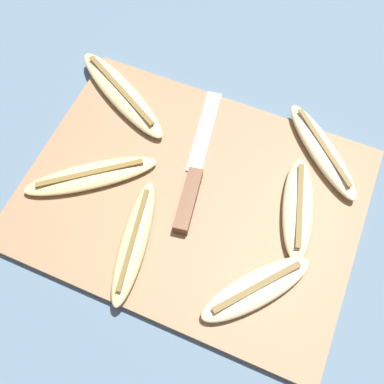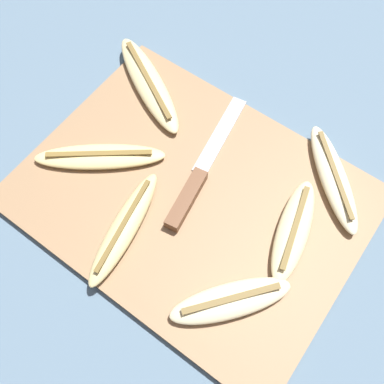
{
  "view_description": "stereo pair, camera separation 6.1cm",
  "coord_description": "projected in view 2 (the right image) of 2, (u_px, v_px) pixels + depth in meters",
  "views": [
    {
      "loc": [
        0.11,
        -0.25,
        0.57
      ],
      "look_at": [
        0.0,
        0.0,
        0.02
      ],
      "focal_mm": 42.0,
      "sensor_mm": 36.0,
      "label": 1
    },
    {
      "loc": [
        0.16,
        -0.22,
        0.57
      ],
      "look_at": [
        0.0,
        0.0,
        0.02
      ],
      "focal_mm": 42.0,
      "sensor_mm": 36.0,
      "label": 2
    }
  ],
  "objects": [
    {
      "name": "ground_plane",
      "position": [
        192.0,
        199.0,
        0.63
      ],
      "size": [
        4.0,
        4.0,
        0.0
      ],
      "primitive_type": "plane",
      "color": "slate"
    },
    {
      "name": "cutting_board",
      "position": [
        192.0,
        197.0,
        0.63
      ],
      "size": [
        0.46,
        0.35,
        0.01
      ],
      "color": "#997551",
      "rests_on": "ground_plane"
    },
    {
      "name": "knife",
      "position": [
        192.0,
        183.0,
        0.62
      ],
      "size": [
        0.06,
        0.24,
        0.02
      ],
      "rotation": [
        0.0,
        0.0,
        0.16
      ],
      "color": "brown",
      "rests_on": "cutting_board"
    },
    {
      "name": "banana_golden_short",
      "position": [
        100.0,
        157.0,
        0.64
      ],
      "size": [
        0.17,
        0.15,
        0.02
      ],
      "rotation": [
        0.0,
        0.0,
        5.37
      ],
      "color": "#EDD689",
      "rests_on": "cutting_board"
    },
    {
      "name": "banana_soft_right",
      "position": [
        293.0,
        230.0,
        0.59
      ],
      "size": [
        0.08,
        0.16,
        0.02
      ],
      "rotation": [
        0.0,
        0.0,
        3.4
      ],
      "color": "beige",
      "rests_on": "cutting_board"
    },
    {
      "name": "banana_mellow_near",
      "position": [
        149.0,
        83.0,
        0.7
      ],
      "size": [
        0.2,
        0.14,
        0.02
      ],
      "rotation": [
        0.0,
        0.0,
        1.07
      ],
      "color": "beige",
      "rests_on": "cutting_board"
    },
    {
      "name": "banana_cream_curved",
      "position": [
        231.0,
        301.0,
        0.55
      ],
      "size": [
        0.13,
        0.15,
        0.02
      ],
      "rotation": [
        0.0,
        0.0,
        2.46
      ],
      "color": "beige",
      "rests_on": "cutting_board"
    },
    {
      "name": "banana_spotted_left",
      "position": [
        124.0,
        227.0,
        0.59
      ],
      "size": [
        0.07,
        0.18,
        0.02
      ],
      "rotation": [
        0.0,
        0.0,
        3.33
      ],
      "color": "#DBC684",
      "rests_on": "cutting_board"
    },
    {
      "name": "banana_pale_long",
      "position": [
        333.0,
        177.0,
        0.62
      ],
      "size": [
        0.15,
        0.15,
        0.02
      ],
      "rotation": [
        0.0,
        0.0,
        3.95
      ],
      "color": "beige",
      "rests_on": "cutting_board"
    }
  ]
}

